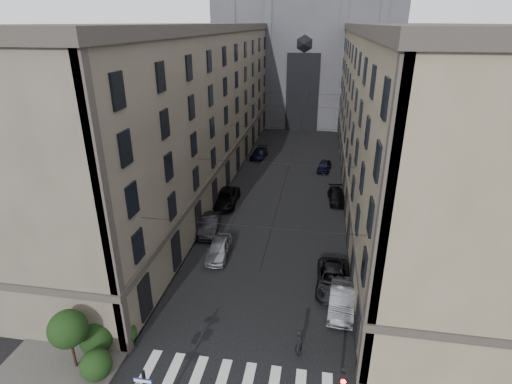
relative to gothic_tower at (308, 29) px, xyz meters
The scene contains 17 objects.
sidewalk_left 44.07m from the gothic_tower, 105.08° to the right, with size 7.00×80.00×0.15m, color #383533.
sidewalk_right 44.07m from the gothic_tower, 74.92° to the right, with size 7.00×80.00×0.15m, color #383533.
zebra_crossing 72.18m from the gothic_tower, 90.00° to the right, with size 11.00×3.20×0.01m, color beige.
building_left 42.07m from the gothic_tower, 109.04° to the right, with size 13.60×60.60×18.85m.
building_right 42.07m from the gothic_tower, 70.96° to the right, with size 13.60×60.60×18.85m.
gothic_tower is the anchor object (origin of this frame).
shrub_cluster 72.29m from the gothic_tower, 97.11° to the right, with size 3.90×4.40×3.90m.
tram_wires 40.72m from the gothic_tower, 90.00° to the right, with size 14.00×60.00×0.43m.
car_left_near 59.69m from the gothic_tower, 94.21° to the right, with size 1.85×4.59×1.56m, color gray.
car_left_midnear 55.89m from the gothic_tower, 96.69° to the right, with size 1.70×4.88×1.61m, color black.
car_left_midfar 49.74m from the gothic_tower, 97.62° to the right, with size 2.60×5.65×1.57m, color black.
car_left_far 34.26m from the gothic_tower, 99.98° to the right, with size 1.98×4.88×1.42m, color black.
car_right_near 64.97m from the gothic_tower, 84.33° to the right, with size 1.73×4.95×1.63m, color slate.
car_right_midnear 62.57m from the gothic_tower, 84.66° to the right, with size 2.53×5.50×1.53m, color black.
car_right_midfar 47.24m from the gothic_tower, 81.90° to the right, with size 1.89×4.65×1.35m, color black.
car_right_far 37.72m from the gothic_tower, 82.08° to the right, with size 1.62×4.03×1.37m, color black.
pedestrian 69.45m from the gothic_tower, 87.02° to the right, with size 0.70×0.46×1.91m, color black.
Camera 1 is at (4.00, -11.24, 18.98)m, focal length 28.00 mm.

